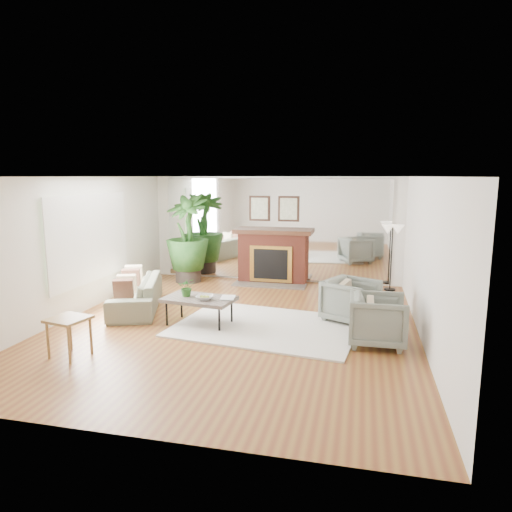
% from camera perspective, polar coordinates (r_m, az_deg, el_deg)
% --- Properties ---
extents(ground, '(7.00, 7.00, 0.00)m').
position_cam_1_polar(ground, '(7.88, -2.58, -8.60)').
color(ground, brown).
rests_on(ground, ground).
extents(wall_left, '(0.02, 7.00, 2.50)m').
position_cam_1_polar(wall_left, '(8.86, -21.60, 1.10)').
color(wall_left, silver).
rests_on(wall_left, ground).
extents(wall_right, '(0.02, 7.00, 2.50)m').
position_cam_1_polar(wall_right, '(7.36, 20.35, -0.50)').
color(wall_right, silver).
rests_on(wall_right, ground).
extents(wall_back, '(6.00, 0.02, 2.50)m').
position_cam_1_polar(wall_back, '(10.95, 2.31, 3.35)').
color(wall_back, silver).
rests_on(wall_back, ground).
extents(mirror_panel, '(5.40, 0.04, 2.40)m').
position_cam_1_polar(mirror_panel, '(10.93, 2.29, 3.34)').
color(mirror_panel, silver).
rests_on(mirror_panel, wall_back).
extents(window_panel, '(0.04, 2.40, 1.50)m').
position_cam_1_polar(window_panel, '(9.16, -20.08, 2.09)').
color(window_panel, '#B2E09E').
rests_on(window_panel, wall_left).
extents(fireplace, '(1.85, 0.83, 2.05)m').
position_cam_1_polar(fireplace, '(10.81, 2.06, 0.10)').
color(fireplace, maroon).
rests_on(fireplace, ground).
extents(area_rug, '(3.21, 2.48, 0.03)m').
position_cam_1_polar(area_rug, '(7.75, 1.30, -8.80)').
color(area_rug, silver).
rests_on(area_rug, ground).
extents(coffee_table, '(1.27, 0.85, 0.47)m').
position_cam_1_polar(coffee_table, '(7.84, -7.12, -5.46)').
color(coffee_table, '#62564E').
rests_on(coffee_table, ground).
extents(sofa, '(1.45, 2.20, 0.60)m').
position_cam_1_polar(sofa, '(9.01, -14.75, -4.56)').
color(sofa, gray).
rests_on(sofa, ground).
extents(armchair_back, '(1.10, 1.09, 0.75)m').
position_cam_1_polar(armchair_back, '(8.11, 11.78, -5.48)').
color(armchair_back, slate).
rests_on(armchair_back, ground).
extents(armchair_front, '(0.85, 0.83, 0.76)m').
position_cam_1_polar(armchair_front, '(7.13, 14.97, -7.73)').
color(armchair_front, slate).
rests_on(armchair_front, ground).
extents(side_table, '(0.58, 0.58, 0.56)m').
position_cam_1_polar(side_table, '(6.94, -22.37, -7.86)').
color(side_table, olive).
rests_on(side_table, ground).
extents(potted_ficus, '(1.22, 1.22, 2.10)m').
position_cam_1_polar(potted_ficus, '(10.93, -8.57, 2.55)').
color(potted_ficus, '#2A241F').
rests_on(potted_ficus, ground).
extents(floor_lamp, '(0.48, 0.26, 1.47)m').
position_cam_1_polar(floor_lamp, '(10.39, 16.70, 2.59)').
color(floor_lamp, black).
rests_on(floor_lamp, ground).
extents(tabletop_plant, '(0.35, 0.33, 0.32)m').
position_cam_1_polar(tabletop_plant, '(7.91, -8.63, -3.87)').
color(tabletop_plant, '#326324').
rests_on(tabletop_plant, coffee_table).
extents(fruit_bowl, '(0.32, 0.32, 0.07)m').
position_cam_1_polar(fruit_bowl, '(7.69, -6.44, -5.17)').
color(fruit_bowl, olive).
rests_on(fruit_bowl, coffee_table).
extents(book, '(0.28, 0.35, 0.02)m').
position_cam_1_polar(book, '(7.74, -4.39, -5.22)').
color(book, olive).
rests_on(book, coffee_table).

